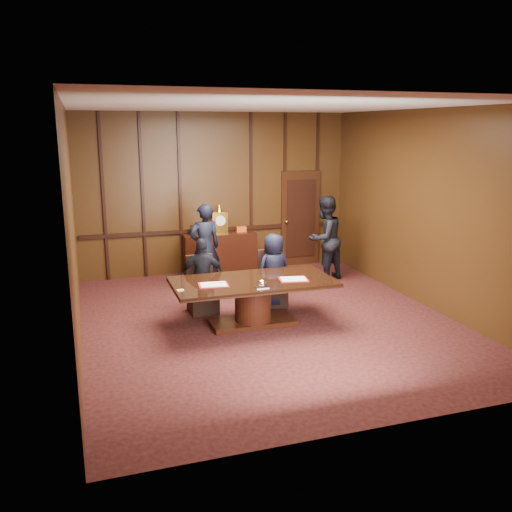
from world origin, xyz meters
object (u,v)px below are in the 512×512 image
(signatory_left, at_px, (203,276))
(witness_right, at_px, (325,238))
(witness_left, at_px, (205,247))
(conference_table, at_px, (253,295))
(signatory_right, at_px, (274,270))
(sideboard, at_px, (220,252))

(signatory_left, relative_size, witness_right, 0.74)
(witness_left, xyz_separation_m, witness_right, (2.55, -0.12, 0.03))
(conference_table, bearing_deg, witness_right, 43.00)
(conference_table, distance_m, witness_right, 3.11)
(conference_table, bearing_deg, signatory_right, 50.91)
(signatory_left, bearing_deg, conference_table, 139.17)
(sideboard, bearing_deg, signatory_left, -110.52)
(signatory_right, bearing_deg, sideboard, -93.22)
(sideboard, height_order, conference_table, sideboard)
(signatory_left, height_order, witness_left, witness_left)
(signatory_right, height_order, witness_left, witness_left)
(witness_left, height_order, witness_right, witness_right)
(sideboard, relative_size, witness_right, 0.89)
(conference_table, xyz_separation_m, signatory_right, (0.65, 0.80, 0.16))
(sideboard, bearing_deg, conference_table, -95.04)
(witness_right, bearing_deg, conference_table, 18.24)
(conference_table, xyz_separation_m, witness_right, (2.26, 2.10, 0.39))
(conference_table, distance_m, signatory_right, 1.04)
(witness_right, bearing_deg, witness_left, -27.36)
(signatory_right, xyz_separation_m, witness_left, (-0.94, 1.42, 0.20))
(signatory_left, bearing_deg, signatory_right, -169.92)
(sideboard, distance_m, witness_left, 1.30)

